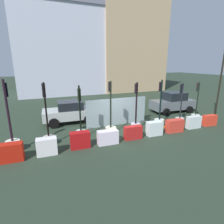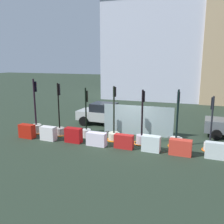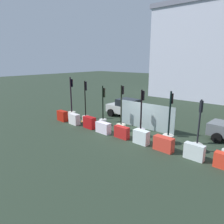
{
  "view_description": "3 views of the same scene",
  "coord_description": "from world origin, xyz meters",
  "px_view_note": "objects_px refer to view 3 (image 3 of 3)",
  "views": [
    {
      "loc": [
        -4.91,
        -9.88,
        4.36
      ],
      "look_at": [
        -0.63,
        0.44,
        1.31
      ],
      "focal_mm": 28.86,
      "sensor_mm": 36.0,
      "label": 1
    },
    {
      "loc": [
        3.49,
        -13.93,
        4.94
      ],
      "look_at": [
        -1.3,
        0.75,
        1.59
      ],
      "focal_mm": 39.76,
      "sensor_mm": 36.0,
      "label": 2
    },
    {
      "loc": [
        8.01,
        -11.6,
        5.09
      ],
      "look_at": [
        -1.65,
        -0.21,
        1.33
      ],
      "focal_mm": 33.36,
      "sensor_mm": 36.0,
      "label": 3
    }
  ],
  "objects_px": {
    "construction_barrier_0": "(62,116)",
    "construction_barrier_4": "(122,132)",
    "traffic_light_5": "(168,136)",
    "construction_barrier_6": "(164,144)",
    "car_silver_hatchback": "(128,108)",
    "traffic_light_3": "(121,124)",
    "traffic_light_4": "(141,129)",
    "construction_barrier_3": "(103,128)",
    "traffic_light_1": "(86,115)",
    "traffic_light_0": "(72,112)",
    "traffic_light_6": "(197,144)",
    "construction_barrier_5": "(141,137)",
    "construction_barrier_1": "(74,119)",
    "construction_barrier_7": "(194,152)",
    "traffic_light_2": "(103,118)",
    "construction_barrier_2": "(89,123)"
  },
  "relations": [
    {
      "from": "construction_barrier_0",
      "to": "construction_barrier_4",
      "type": "height_order",
      "value": "construction_barrier_0"
    },
    {
      "from": "traffic_light_5",
      "to": "construction_barrier_0",
      "type": "relative_size",
      "value": 3.18
    },
    {
      "from": "construction_barrier_6",
      "to": "car_silver_hatchback",
      "type": "xyz_separation_m",
      "value": [
        -5.92,
        4.6,
        0.4
      ]
    },
    {
      "from": "traffic_light_3",
      "to": "traffic_light_4",
      "type": "bearing_deg",
      "value": -2.61
    },
    {
      "from": "construction_barrier_3",
      "to": "traffic_light_1",
      "type": "bearing_deg",
      "value": 159.87
    },
    {
      "from": "traffic_light_0",
      "to": "traffic_light_1",
      "type": "xyz_separation_m",
      "value": [
        1.73,
        0.07,
        -0.05
      ]
    },
    {
      "from": "traffic_light_4",
      "to": "traffic_light_6",
      "type": "xyz_separation_m",
      "value": [
        3.75,
        0.04,
        -0.06
      ]
    },
    {
      "from": "traffic_light_6",
      "to": "construction_barrier_3",
      "type": "xyz_separation_m",
      "value": [
        -6.16,
        -1.18,
        -0.08
      ]
    },
    {
      "from": "construction_barrier_0",
      "to": "construction_barrier_3",
      "type": "relative_size",
      "value": 0.88
    },
    {
      "from": "traffic_light_3",
      "to": "construction_barrier_5",
      "type": "relative_size",
      "value": 3.33
    },
    {
      "from": "traffic_light_5",
      "to": "construction_barrier_1",
      "type": "xyz_separation_m",
      "value": [
        -7.56,
        -1.23,
        -0.07
      ]
    },
    {
      "from": "traffic_light_5",
      "to": "construction_barrier_5",
      "type": "bearing_deg",
      "value": -136.66
    },
    {
      "from": "car_silver_hatchback",
      "to": "traffic_light_3",
      "type": "bearing_deg",
      "value": -60.69
    },
    {
      "from": "traffic_light_4",
      "to": "traffic_light_6",
      "type": "bearing_deg",
      "value": 0.68
    },
    {
      "from": "traffic_light_0",
      "to": "construction_barrier_5",
      "type": "bearing_deg",
      "value": -6.99
    },
    {
      "from": "construction_barrier_7",
      "to": "car_silver_hatchback",
      "type": "xyz_separation_m",
      "value": [
        -7.63,
        4.54,
        0.39
      ]
    },
    {
      "from": "traffic_light_2",
      "to": "construction_barrier_5",
      "type": "xyz_separation_m",
      "value": [
        4.34,
        -1.22,
        -0.19
      ]
    },
    {
      "from": "traffic_light_1",
      "to": "construction_barrier_5",
      "type": "relative_size",
      "value": 3.41
    },
    {
      "from": "traffic_light_3",
      "to": "car_silver_hatchback",
      "type": "bearing_deg",
      "value": 119.31
    },
    {
      "from": "construction_barrier_3",
      "to": "construction_barrier_7",
      "type": "distance_m",
      "value": 6.39
    },
    {
      "from": "construction_barrier_0",
      "to": "construction_barrier_7",
      "type": "xyz_separation_m",
      "value": [
        11.11,
        0.1,
        -0.01
      ]
    },
    {
      "from": "construction_barrier_2",
      "to": "construction_barrier_5",
      "type": "distance_m",
      "value": 4.66
    },
    {
      "from": "car_silver_hatchback",
      "to": "traffic_light_6",
      "type": "bearing_deg",
      "value": -24.92
    },
    {
      "from": "traffic_light_4",
      "to": "car_silver_hatchback",
      "type": "relative_size",
      "value": 0.81
    },
    {
      "from": "construction_barrier_6",
      "to": "construction_barrier_0",
      "type": "bearing_deg",
      "value": -179.72
    },
    {
      "from": "traffic_light_6",
      "to": "construction_barrier_3",
      "type": "bearing_deg",
      "value": -169.18
    },
    {
      "from": "construction_barrier_1",
      "to": "construction_barrier_7",
      "type": "height_order",
      "value": "construction_barrier_1"
    },
    {
      "from": "traffic_light_3",
      "to": "car_silver_hatchback",
      "type": "relative_size",
      "value": 0.84
    },
    {
      "from": "construction_barrier_0",
      "to": "construction_barrier_2",
      "type": "relative_size",
      "value": 0.99
    },
    {
      "from": "traffic_light_1",
      "to": "construction_barrier_7",
      "type": "relative_size",
      "value": 3.26
    },
    {
      "from": "construction_barrier_0",
      "to": "construction_barrier_2",
      "type": "xyz_separation_m",
      "value": [
        3.2,
        0.13,
        0.01
      ]
    },
    {
      "from": "traffic_light_6",
      "to": "construction_barrier_7",
      "type": "height_order",
      "value": "traffic_light_6"
    },
    {
      "from": "traffic_light_4",
      "to": "construction_barrier_4",
      "type": "distance_m",
      "value": 1.34
    },
    {
      "from": "construction_barrier_3",
      "to": "construction_barrier_7",
      "type": "height_order",
      "value": "construction_barrier_7"
    },
    {
      "from": "traffic_light_2",
      "to": "construction_barrier_3",
      "type": "relative_size",
      "value": 2.7
    },
    {
      "from": "construction_barrier_6",
      "to": "traffic_light_5",
      "type": "bearing_deg",
      "value": 104.07
    },
    {
      "from": "traffic_light_0",
      "to": "construction_barrier_6",
      "type": "relative_size",
      "value": 3.13
    },
    {
      "from": "construction_barrier_0",
      "to": "construction_barrier_2",
      "type": "distance_m",
      "value": 3.2
    },
    {
      "from": "traffic_light_2",
      "to": "construction_barrier_5",
      "type": "height_order",
      "value": "traffic_light_2"
    },
    {
      "from": "traffic_light_1",
      "to": "construction_barrier_2",
      "type": "relative_size",
      "value": 3.29
    },
    {
      "from": "traffic_light_5",
      "to": "construction_barrier_2",
      "type": "distance_m",
      "value": 6.0
    },
    {
      "from": "traffic_light_5",
      "to": "traffic_light_6",
      "type": "bearing_deg",
      "value": -1.85
    },
    {
      "from": "traffic_light_4",
      "to": "construction_barrier_4",
      "type": "height_order",
      "value": "traffic_light_4"
    },
    {
      "from": "construction_barrier_7",
      "to": "construction_barrier_4",
      "type": "bearing_deg",
      "value": -179.69
    },
    {
      "from": "construction_barrier_6",
      "to": "construction_barrier_3",
      "type": "bearing_deg",
      "value": -179.72
    },
    {
      "from": "construction_barrier_6",
      "to": "construction_barrier_7",
      "type": "height_order",
      "value": "construction_barrier_7"
    },
    {
      "from": "traffic_light_4",
      "to": "construction_barrier_7",
      "type": "distance_m",
      "value": 4.12
    },
    {
      "from": "traffic_light_3",
      "to": "construction_barrier_3",
      "type": "xyz_separation_m",
      "value": [
        -0.67,
        -1.21,
        -0.1
      ]
    },
    {
      "from": "traffic_light_6",
      "to": "construction_barrier_1",
      "type": "height_order",
      "value": "traffic_light_6"
    },
    {
      "from": "construction_barrier_6",
      "to": "construction_barrier_7",
      "type": "relative_size",
      "value": 1.11
    }
  ]
}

